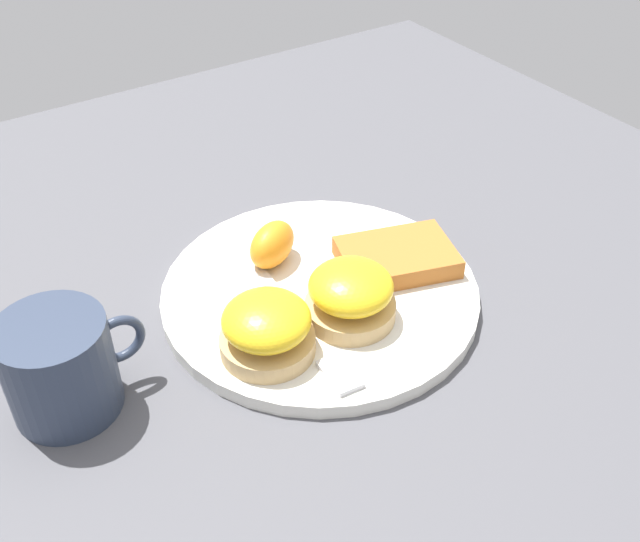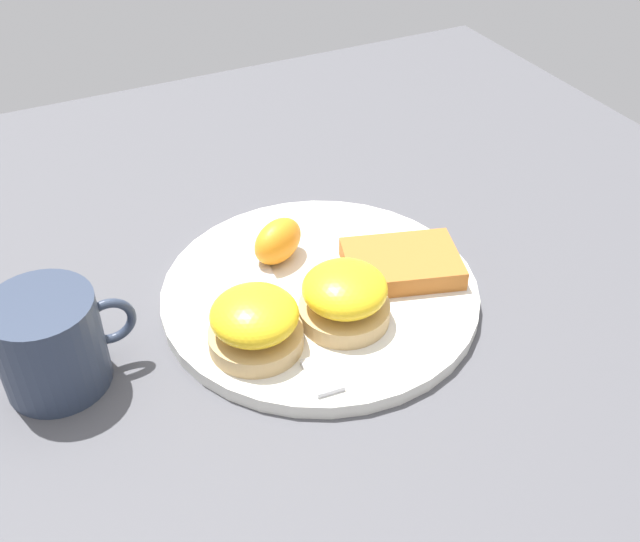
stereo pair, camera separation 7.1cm
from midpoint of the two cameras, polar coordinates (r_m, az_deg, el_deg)
name	(u,v)px [view 2 (the right image)]	position (r m, az deg, el deg)	size (l,w,h in m)	color
ground_plane	(320,298)	(0.73, 2.78, -2.20)	(1.10, 1.10, 0.00)	#4C4C51
plate	(320,293)	(0.73, 2.79, -1.78)	(0.31, 0.31, 0.01)	silver
sandwich_benedict_left	(255,323)	(0.64, -1.85, -4.11)	(0.08, 0.08, 0.05)	tan
sandwich_benedict_right	(340,298)	(0.67, 4.54, -2.22)	(0.08, 0.08, 0.05)	tan
hashbrown_patty	(401,263)	(0.74, 8.96, 0.47)	(0.11, 0.08, 0.02)	#B36629
orange_wedge	(278,241)	(0.74, -0.50, 2.19)	(0.06, 0.04, 0.04)	orange
fork	(295,324)	(0.68, 1.04, -4.20)	(0.03, 0.21, 0.00)	silver
cup	(51,342)	(0.65, -16.94, -5.32)	(0.12, 0.09, 0.09)	#2D384C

